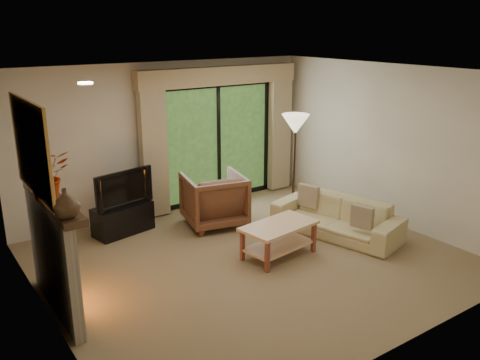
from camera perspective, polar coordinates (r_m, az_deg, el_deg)
floor at (r=7.27m, az=1.36°, el=-8.89°), size 5.50×5.50×0.00m
ceiling at (r=6.56m, az=1.52°, el=11.97°), size 5.50×5.50×0.00m
wall_back at (r=8.88m, az=-8.14°, el=4.66°), size 5.00×0.00×5.00m
wall_front at (r=5.11m, az=18.25°, el=-5.44°), size 5.00×0.00×5.00m
wall_left at (r=5.71m, az=-21.51°, el=-3.42°), size 0.00×5.00×5.00m
wall_right at (r=8.66m, az=16.34°, el=3.83°), size 0.00×5.00×5.00m
fireplace at (r=6.14m, az=-20.25°, el=-8.05°), size 0.24×1.70×1.37m
mirror at (r=5.73m, az=-22.36°, el=3.35°), size 0.07×1.45×1.02m
sliding_door at (r=9.36m, az=-2.47°, el=4.20°), size 2.26×0.10×2.16m
curtain_left at (r=8.62m, az=-9.70°, el=3.52°), size 0.45×0.18×2.35m
curtain_right at (r=10.02m, az=4.43°, el=5.62°), size 0.45×0.18×2.35m
cornice at (r=9.09m, az=-2.26°, el=11.62°), size 3.20×0.24×0.32m
media_console at (r=8.27m, az=-13.00°, el=-4.28°), size 0.99×0.60×0.46m
tv at (r=8.10m, az=-13.25°, el=-0.84°), size 1.01×0.33×0.58m
armchair at (r=8.33m, az=-2.94°, el=-2.20°), size 1.11×1.13×0.87m
sofa at (r=8.11m, az=10.75°, el=-4.12°), size 1.29×2.14×0.59m
pillow_near at (r=7.63m, az=13.55°, el=-4.08°), size 0.17×0.35×0.33m
pillow_far at (r=8.38m, az=7.70°, el=-1.77°), size 0.19×0.37×0.36m
coffee_table at (r=7.29m, az=4.37°, el=-6.75°), size 1.16×0.74×0.49m
floor_lamp at (r=8.79m, az=6.10°, el=1.74°), size 0.59×0.59×1.74m
vase at (r=5.23m, az=-19.02°, el=-2.47°), size 0.34×0.34×0.29m
branches at (r=5.79m, az=-20.94°, el=0.45°), size 0.56×0.51×0.54m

